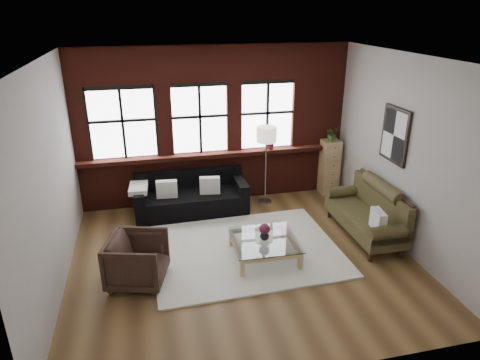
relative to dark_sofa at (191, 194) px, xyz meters
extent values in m
plane|color=brown|center=(0.60, -1.90, -0.40)|extent=(5.50, 5.50, 0.00)
plane|color=white|center=(0.60, -1.90, 2.80)|extent=(5.50, 5.50, 0.00)
plane|color=#A6A09B|center=(0.60, 0.60, 1.20)|extent=(5.50, 0.00, 5.50)
plane|color=#A6A09B|center=(0.60, -4.40, 1.20)|extent=(5.50, 0.00, 5.50)
plane|color=#A6A09B|center=(-2.15, -1.90, 1.20)|extent=(0.00, 5.00, 5.00)
plane|color=#A6A09B|center=(3.35, -1.90, 1.20)|extent=(0.00, 5.00, 5.00)
cube|color=#531C13|center=(0.60, 0.45, 0.64)|extent=(5.50, 0.30, 0.08)
cube|color=beige|center=(0.70, -1.69, -0.38)|extent=(3.18, 2.53, 0.03)
cube|color=silver|center=(-0.47, -0.10, 0.19)|extent=(0.41, 0.18, 0.34)
cube|color=silver|center=(0.37, -0.10, 0.19)|extent=(0.42, 0.20, 0.34)
cube|color=silver|center=(2.82, -2.22, 0.21)|extent=(0.19, 0.39, 0.34)
imported|color=#2E1E17|center=(-1.06, -2.18, -0.02)|extent=(1.02, 1.00, 0.76)
imported|color=#B2B2B2|center=(0.96, -1.96, 0.02)|extent=(0.16, 0.16, 0.16)
sphere|color=maroon|center=(0.96, -1.96, 0.14)|extent=(0.18, 0.18, 0.18)
cube|color=tan|center=(3.08, 0.31, 0.20)|extent=(0.37, 0.37, 1.20)
imported|color=#2D5923|center=(3.08, 0.31, 0.96)|extent=(0.29, 0.26, 0.31)
imported|color=maroon|center=(1.78, 0.42, 0.87)|extent=(0.26, 0.23, 0.39)
camera|label=1|loc=(-0.79, -7.80, 3.48)|focal=32.00mm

